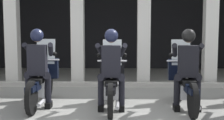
% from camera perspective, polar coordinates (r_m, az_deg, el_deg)
% --- Properties ---
extents(ground_plane, '(80.00, 80.00, 0.00)m').
position_cam_1_polar(ground_plane, '(9.69, 0.38, -3.72)').
color(ground_plane, gray).
extents(station_building, '(10.30, 3.92, 3.35)m').
position_cam_1_polar(station_building, '(11.15, 0.04, 8.34)').
color(station_building, black).
rests_on(station_building, ground).
extents(kerb_strip, '(9.80, 0.24, 0.12)m').
position_cam_1_polar(kerb_strip, '(8.88, -0.33, -4.25)').
color(kerb_strip, '#B7B5AD').
rests_on(kerb_strip, ground).
extents(motorcycle_left, '(0.62, 2.04, 1.35)m').
position_cam_1_polar(motorcycle_left, '(7.04, -12.03, -3.52)').
color(motorcycle_left, black).
rests_on(motorcycle_left, ground).
extents(police_officer_left, '(0.63, 0.61, 1.58)m').
position_cam_1_polar(police_officer_left, '(6.70, -12.69, -0.23)').
color(police_officer_left, black).
rests_on(police_officer_left, ground).
extents(motorcycle_center, '(0.62, 2.04, 1.35)m').
position_cam_1_polar(motorcycle_center, '(6.66, -0.05, -3.93)').
color(motorcycle_center, black).
rests_on(motorcycle_center, ground).
extents(police_officer_center, '(0.63, 0.61, 1.58)m').
position_cam_1_polar(police_officer_center, '(6.31, -0.12, -0.47)').
color(police_officer_center, black).
rests_on(police_officer_center, ground).
extents(motorcycle_right, '(0.62, 2.04, 1.35)m').
position_cam_1_polar(motorcycle_right, '(6.82, 12.38, -3.83)').
color(motorcycle_right, black).
rests_on(motorcycle_right, ground).
extents(police_officer_right, '(0.63, 0.61, 1.58)m').
position_cam_1_polar(police_officer_right, '(6.48, 12.93, -0.45)').
color(police_officer_right, black).
rests_on(police_officer_right, ground).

